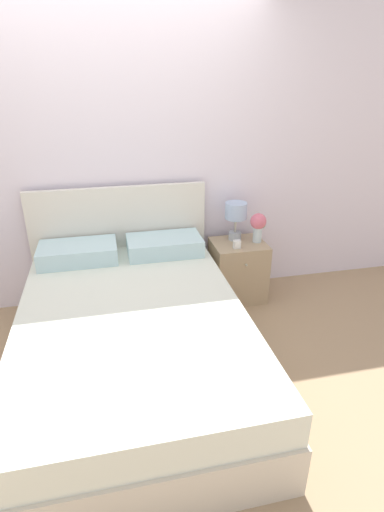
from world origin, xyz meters
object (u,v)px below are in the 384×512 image
Objects in this scene: bed at (133,333)px; table_lamp at (236,215)px; flower_vase at (258,224)px; nightstand at (238,270)px; alarm_clock at (237,244)px.

table_lamp is at bearing 40.68° from bed.
bed is 1.49m from flower_vase.
nightstand is at bearing 177.15° from flower_vase.
table_lamp reaches higher than nightstand.
flower_vase is 0.28m from alarm_clock.
alarm_clock reaches higher than nightstand.
bed is at bearing -139.32° from table_lamp.
table_lamp is 0.28m from alarm_clock.
bed is 1.43m from table_lamp.
nightstand is 2.06× the size of flower_vase.
nightstand is 0.33m from alarm_clock.
flower_vase is at bearing -2.85° from nightstand.
flower_vase is (1.19, 0.78, 0.42)m from bed.
flower_vase is (0.18, -0.09, -0.07)m from table_lamp.
nightstand is 1.57× the size of table_lamp.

